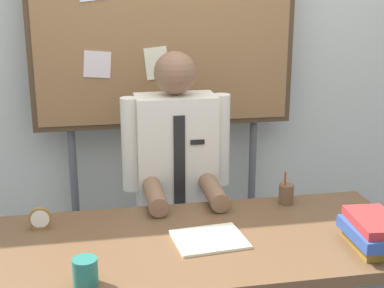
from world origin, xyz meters
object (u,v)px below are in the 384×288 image
(desk_clock, at_px, (40,219))
(coffee_mug, at_px, (85,272))
(book_stack, at_px, (375,232))
(pen_holder, at_px, (286,194))
(bulletin_board, at_px, (164,28))
(desk, at_px, (201,258))
(open_notebook, at_px, (209,239))
(person, at_px, (177,199))

(desk_clock, height_order, coffee_mug, coffee_mug)
(book_stack, distance_m, desk_clock, 1.38)
(desk_clock, relative_size, pen_holder, 0.59)
(bulletin_board, distance_m, book_stack, 1.54)
(desk, distance_m, open_notebook, 0.10)
(coffee_mug, bearing_deg, person, 62.90)
(desk, xyz_separation_m, book_stack, (0.66, -0.20, 0.15))
(open_notebook, bearing_deg, book_stack, -15.87)
(person, xyz_separation_m, open_notebook, (0.03, -0.65, 0.08))
(desk, distance_m, bulletin_board, 1.32)
(open_notebook, distance_m, pen_holder, 0.55)
(desk_clock, xyz_separation_m, coffee_mug, (0.19, -0.50, 0.01))
(desk_clock, bearing_deg, coffee_mug, -69.30)
(book_stack, xyz_separation_m, coffee_mug, (-1.12, -0.07, -0.02))
(bulletin_board, bearing_deg, desk_clock, -129.87)
(desk, distance_m, pen_holder, 0.57)
(coffee_mug, relative_size, pen_holder, 0.61)
(person, bearing_deg, book_stack, -51.52)
(book_stack, height_order, coffee_mug, book_stack)
(book_stack, distance_m, pen_holder, 0.53)
(bulletin_board, bearing_deg, book_stack, -61.25)
(pen_holder, bearing_deg, coffee_mug, -148.61)
(bulletin_board, relative_size, coffee_mug, 21.70)
(bulletin_board, xyz_separation_m, pen_holder, (0.47, -0.70, -0.73))
(person, distance_m, book_stack, 1.07)
(desk_clock, bearing_deg, desk, -19.13)
(desk_clock, relative_size, coffee_mug, 0.97)
(bulletin_board, relative_size, book_stack, 7.30)
(desk, xyz_separation_m, person, (0.00, 0.63, 0.01))
(person, bearing_deg, desk_clock, -148.07)
(desk, height_order, desk_clock, desk_clock)
(book_stack, xyz_separation_m, pen_holder, (-0.19, 0.50, -0.02))
(person, xyz_separation_m, book_stack, (0.66, -0.83, 0.14))
(person, relative_size, pen_holder, 8.98)
(open_notebook, height_order, desk_clock, desk_clock)
(person, distance_m, open_notebook, 0.66)
(desk, bearing_deg, book_stack, -16.76)
(pen_holder, bearing_deg, book_stack, -69.43)
(open_notebook, distance_m, coffee_mug, 0.56)
(person, height_order, open_notebook, person)
(open_notebook, xyz_separation_m, desk_clock, (-0.68, 0.25, 0.04))
(open_notebook, height_order, pen_holder, pen_holder)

